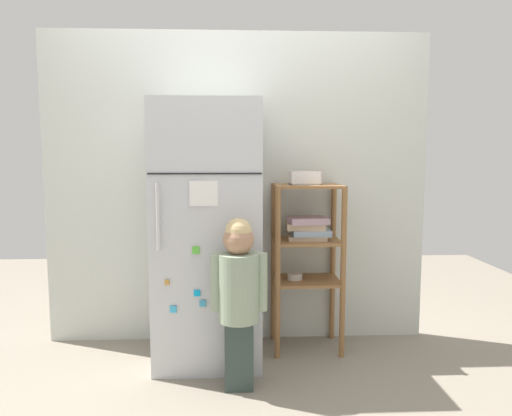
% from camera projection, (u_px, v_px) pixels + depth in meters
% --- Properties ---
extents(ground_plane, '(6.00, 6.00, 0.00)m').
position_uv_depth(ground_plane, '(239.00, 358.00, 3.00)').
color(ground_plane, gray).
extents(kitchen_wall_back, '(2.61, 0.03, 2.11)m').
position_uv_depth(kitchen_wall_back, '(238.00, 189.00, 3.22)').
color(kitchen_wall_back, silver).
rests_on(kitchen_wall_back, ground).
extents(refrigerator, '(0.64, 0.62, 1.61)m').
position_uv_depth(refrigerator, '(208.00, 233.00, 2.92)').
color(refrigerator, silver).
rests_on(refrigerator, ground).
extents(child_standing, '(0.31, 0.23, 0.95)m').
position_uv_depth(child_standing, '(239.00, 287.00, 2.54)').
color(child_standing, '#31403B').
rests_on(child_standing, ground).
extents(pantry_shelf_unit, '(0.45, 0.35, 1.10)m').
position_uv_depth(pantry_shelf_unit, '(307.00, 243.00, 3.08)').
color(pantry_shelf_unit, olive).
rests_on(pantry_shelf_unit, ground).
extents(fruit_bin, '(0.19, 0.15, 0.09)m').
position_uv_depth(fruit_bin, '(305.00, 179.00, 3.04)').
color(fruit_bin, white).
rests_on(fruit_bin, pantry_shelf_unit).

